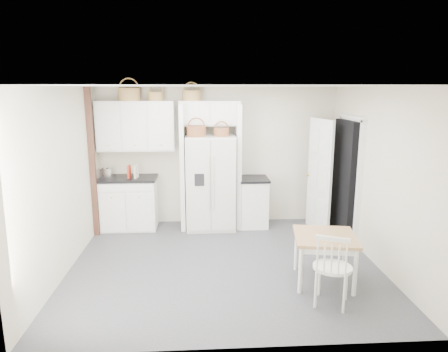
{
  "coord_description": "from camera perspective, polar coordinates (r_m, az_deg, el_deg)",
  "views": [
    {
      "loc": [
        -0.34,
        -5.55,
        2.57
      ],
      "look_at": [
        0.02,
        0.4,
        1.26
      ],
      "focal_mm": 32.0,
      "sensor_mm": 36.0,
      "label": 1
    }
  ],
  "objects": [
    {
      "name": "floor",
      "position": [
        6.12,
        0.0,
        -12.39
      ],
      "size": [
        4.5,
        4.5,
        0.0
      ],
      "primitive_type": "plane",
      "color": "#4F4F50",
      "rests_on": "ground"
    },
    {
      "name": "ceiling",
      "position": [
        5.56,
        0.0,
        12.73
      ],
      "size": [
        4.5,
        4.5,
        0.0
      ],
      "primitive_type": "plane",
      "color": "white",
      "rests_on": "wall_back"
    },
    {
      "name": "wall_back",
      "position": [
        7.66,
        -0.9,
        2.87
      ],
      "size": [
        4.5,
        0.0,
        4.5
      ],
      "primitive_type": "plane",
      "rotation": [
        1.57,
        0.0,
        0.0
      ],
      "color": "beige",
      "rests_on": "floor"
    },
    {
      "name": "wall_left",
      "position": [
        6.01,
        -21.96,
        -0.7
      ],
      "size": [
        0.0,
        4.0,
        4.0
      ],
      "primitive_type": "plane",
      "rotation": [
        1.57,
        0.0,
        1.57
      ],
      "color": "beige",
      "rests_on": "floor"
    },
    {
      "name": "wall_right",
      "position": [
        6.25,
        21.06,
        -0.14
      ],
      "size": [
        0.0,
        4.0,
        4.0
      ],
      "primitive_type": "plane",
      "rotation": [
        1.57,
        0.0,
        -1.57
      ],
      "color": "beige",
      "rests_on": "floor"
    },
    {
      "name": "refrigerator",
      "position": [
        7.39,
        -1.92,
        -0.92
      ],
      "size": [
        0.9,
        0.72,
        1.73
      ],
      "primitive_type": "cube",
      "color": "silver",
      "rests_on": "floor"
    },
    {
      "name": "base_cab_left",
      "position": [
        7.67,
        -13.38,
        -3.87
      ],
      "size": [
        1.01,
        0.64,
        0.93
      ],
      "primitive_type": "cube",
      "color": "white",
      "rests_on": "floor"
    },
    {
      "name": "base_cab_right",
      "position": [
        7.62,
        4.19,
        -3.82
      ],
      "size": [
        0.51,
        0.61,
        0.89
      ],
      "primitive_type": "cube",
      "color": "white",
      "rests_on": "floor"
    },
    {
      "name": "dining_table",
      "position": [
        5.63,
        14.08,
        -11.4
      ],
      "size": [
        0.91,
        0.91,
        0.66
      ],
      "primitive_type": "cube",
      "rotation": [
        0.0,
        0.0,
        -0.16
      ],
      "color": "#9C6443",
      "rests_on": "floor"
    },
    {
      "name": "windsor_chair",
      "position": [
        5.06,
        15.24,
        -12.48
      ],
      "size": [
        0.6,
        0.58,
        0.95
      ],
      "primitive_type": "cube",
      "rotation": [
        0.0,
        0.0,
        -0.42
      ],
      "color": "white",
      "rests_on": "floor"
    },
    {
      "name": "counter_left",
      "position": [
        7.55,
        -13.57,
        -0.31
      ],
      "size": [
        1.05,
        0.68,
        0.04
      ],
      "primitive_type": "cube",
      "color": "black",
      "rests_on": "base_cab_left"
    },
    {
      "name": "counter_right",
      "position": [
        7.5,
        4.24,
        -0.4
      ],
      "size": [
        0.55,
        0.65,
        0.04
      ],
      "primitive_type": "cube",
      "color": "black",
      "rests_on": "base_cab_right"
    },
    {
      "name": "toaster",
      "position": [
        7.58,
        -16.61,
        0.41
      ],
      "size": [
        0.26,
        0.17,
        0.17
      ],
      "primitive_type": "cube",
      "rotation": [
        0.0,
        0.0,
        -0.09
      ],
      "color": "silver",
      "rests_on": "counter_left"
    },
    {
      "name": "cookbook_red",
      "position": [
        7.43,
        -13.39,
        0.59
      ],
      "size": [
        0.05,
        0.16,
        0.23
      ],
      "primitive_type": "cube",
      "rotation": [
        0.0,
        0.0,
        -0.11
      ],
      "color": "#B42F1B",
      "rests_on": "counter_left"
    },
    {
      "name": "cookbook_cream",
      "position": [
        7.41,
        -12.45,
        0.61
      ],
      "size": [
        0.06,
        0.16,
        0.23
      ],
      "primitive_type": "cube",
      "rotation": [
        0.0,
        0.0,
        -0.19
      ],
      "color": "beige",
      "rests_on": "counter_left"
    },
    {
      "name": "basket_upper_b",
      "position": [
        7.49,
        -13.38,
        11.28
      ],
      "size": [
        0.39,
        0.39,
        0.23
      ],
      "primitive_type": "cylinder",
      "color": "olive",
      "rests_on": "upper_cabinet"
    },
    {
      "name": "basket_upper_c",
      "position": [
        7.42,
        -9.73,
        11.15
      ],
      "size": [
        0.28,
        0.28,
        0.16
      ],
      "primitive_type": "cylinder",
      "color": "olive",
      "rests_on": "upper_cabinet"
    },
    {
      "name": "basket_bridge_a",
      "position": [
        7.38,
        -4.66,
        11.38
      ],
      "size": [
        0.33,
        0.33,
        0.19
      ],
      "primitive_type": "cylinder",
      "color": "olive",
      "rests_on": "bridge_cabinet"
    },
    {
      "name": "basket_fridge_a",
      "position": [
        7.13,
        -3.96,
        6.38
      ],
      "size": [
        0.34,
        0.34,
        0.18
      ],
      "primitive_type": "cylinder",
      "color": "brown",
      "rests_on": "refrigerator"
    },
    {
      "name": "basket_fridge_b",
      "position": [
        7.14,
        -0.36,
        6.28
      ],
      "size": [
        0.27,
        0.27,
        0.15
      ],
      "primitive_type": "cylinder",
      "color": "brown",
      "rests_on": "refrigerator"
    },
    {
      "name": "upper_cabinet",
      "position": [
        7.5,
        -12.47,
        7.0
      ],
      "size": [
        1.4,
        0.34,
        0.9
      ],
      "primitive_type": "cube",
      "color": "white",
      "rests_on": "wall_back"
    },
    {
      "name": "bridge_cabinet",
      "position": [
        7.4,
        -2.04,
        8.95
      ],
      "size": [
        1.12,
        0.34,
        0.45
      ],
      "primitive_type": "cube",
      "color": "white",
      "rests_on": "wall_back"
    },
    {
      "name": "fridge_panel_left",
      "position": [
        7.39,
        -5.91,
        1.27
      ],
      "size": [
        0.08,
        0.6,
        2.3
      ],
      "primitive_type": "cube",
      "color": "white",
      "rests_on": "floor"
    },
    {
      "name": "fridge_panel_right",
      "position": [
        7.42,
        1.99,
        1.37
      ],
      "size": [
        0.08,
        0.6,
        2.3
      ],
      "primitive_type": "cube",
      "color": "white",
      "rests_on": "floor"
    },
    {
      "name": "trim_post",
      "position": [
        7.26,
        -18.29,
        1.71
      ],
      "size": [
        0.09,
        0.09,
        2.6
      ],
      "primitive_type": "cube",
      "color": "#452217",
      "rests_on": "floor"
    },
    {
      "name": "doorway_void",
      "position": [
        7.18,
        16.98,
        -0.57
      ],
      "size": [
        0.18,
        0.85,
        2.05
      ],
      "primitive_type": "cube",
      "color": "black",
      "rests_on": "floor"
    },
    {
      "name": "door_slab",
      "position": [
        7.37,
        13.47,
        -0.03
      ],
      "size": [
        0.21,
        0.79,
        2.05
      ],
      "primitive_type": "cube",
      "rotation": [
        0.0,
        0.0,
        -1.36
      ],
      "color": "white",
      "rests_on": "floor"
    }
  ]
}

